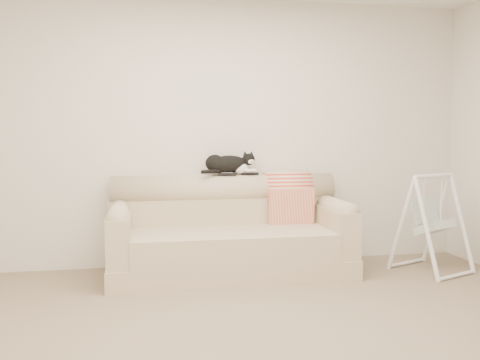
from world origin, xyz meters
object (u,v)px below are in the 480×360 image
at_px(sofa, 229,235).
at_px(baby_swing, 431,223).
at_px(remote_b, 250,174).
at_px(remote_a, 227,174).
at_px(tuxedo_cat, 229,164).

distance_m(sofa, baby_swing, 1.91).
bearing_deg(remote_b, baby_swing, -18.18).
bearing_deg(baby_swing, remote_b, 161.82).
distance_m(sofa, remote_a, 0.60).
xyz_separation_m(remote_a, tuxedo_cat, (0.02, 0.03, 0.09)).
xyz_separation_m(remote_b, baby_swing, (1.63, -0.54, -0.45)).
xyz_separation_m(remote_b, tuxedo_cat, (-0.21, 0.01, 0.10)).
xyz_separation_m(sofa, remote_b, (0.25, 0.23, 0.56)).
relative_size(remote_a, remote_b, 1.05).
height_order(remote_b, tuxedo_cat, tuxedo_cat).
bearing_deg(sofa, baby_swing, -9.09).
relative_size(remote_b, baby_swing, 0.19).
height_order(sofa, baby_swing, baby_swing).
bearing_deg(remote_a, tuxedo_cat, 53.08).
bearing_deg(remote_b, remote_a, -175.38).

